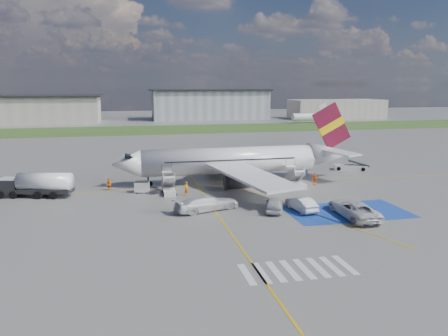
{
  "coord_description": "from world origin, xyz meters",
  "views": [
    {
      "loc": [
        -14.67,
        -48.78,
        14.64
      ],
      "look_at": [
        -2.11,
        7.7,
        3.5
      ],
      "focal_mm": 35.0,
      "sensor_mm": 36.0,
      "label": 1
    }
  ],
  "objects_px": {
    "gpu_cart": "(142,187)",
    "airliner": "(238,160)",
    "car_silver_a": "(274,204)",
    "belt_loader": "(351,168)",
    "van_white_b": "(207,201)",
    "fuel_tanker": "(36,187)",
    "van_white_a": "(354,206)",
    "car_silver_b": "(301,204)"
  },
  "relations": [
    {
      "from": "airliner",
      "to": "belt_loader",
      "type": "relative_size",
      "value": 6.15
    },
    {
      "from": "gpu_cart",
      "to": "car_silver_b",
      "type": "bearing_deg",
      "value": -23.43
    },
    {
      "from": "gpu_cart",
      "to": "car_silver_b",
      "type": "relative_size",
      "value": 0.43
    },
    {
      "from": "airliner",
      "to": "gpu_cart",
      "type": "distance_m",
      "value": 15.2
    },
    {
      "from": "gpu_cart",
      "to": "van_white_b",
      "type": "height_order",
      "value": "van_white_b"
    },
    {
      "from": "airliner",
      "to": "car_silver_a",
      "type": "xyz_separation_m",
      "value": [
        0.27,
        -15.97,
        -2.55
      ]
    },
    {
      "from": "car_silver_a",
      "to": "van_white_a",
      "type": "relative_size",
      "value": 0.75
    },
    {
      "from": "airliner",
      "to": "fuel_tanker",
      "type": "distance_m",
      "value": 28.38
    },
    {
      "from": "airliner",
      "to": "car_silver_b",
      "type": "xyz_separation_m",
      "value": [
        3.41,
        -16.47,
        -2.57
      ]
    },
    {
      "from": "gpu_cart",
      "to": "belt_loader",
      "type": "xyz_separation_m",
      "value": [
        35.88,
        8.41,
        -0.29
      ]
    },
    {
      "from": "belt_loader",
      "to": "gpu_cart",
      "type": "bearing_deg",
      "value": -145.41
    },
    {
      "from": "airliner",
      "to": "gpu_cart",
      "type": "xyz_separation_m",
      "value": [
        -14.53,
        -3.58,
        -2.67
      ]
    },
    {
      "from": "van_white_a",
      "to": "gpu_cart",
      "type": "bearing_deg",
      "value": -32.7
    },
    {
      "from": "airliner",
      "to": "belt_loader",
      "type": "height_order",
      "value": "airliner"
    },
    {
      "from": "car_silver_a",
      "to": "van_white_b",
      "type": "relative_size",
      "value": 0.83
    },
    {
      "from": "airliner",
      "to": "belt_loader",
      "type": "xyz_separation_m",
      "value": [
        21.35,
        4.83,
        -2.96
      ]
    },
    {
      "from": "gpu_cart",
      "to": "car_silver_a",
      "type": "distance_m",
      "value": 19.3
    },
    {
      "from": "car_silver_b",
      "to": "van_white_b",
      "type": "relative_size",
      "value": 0.84
    },
    {
      "from": "airliner",
      "to": "fuel_tanker",
      "type": "relative_size",
      "value": 3.76
    },
    {
      "from": "car_silver_a",
      "to": "van_white_b",
      "type": "height_order",
      "value": "van_white_b"
    },
    {
      "from": "gpu_cart",
      "to": "car_silver_b",
      "type": "xyz_separation_m",
      "value": [
        17.93,
        -12.89,
        0.1
      ]
    },
    {
      "from": "belt_loader",
      "to": "van_white_a",
      "type": "bearing_deg",
      "value": -96.52
    },
    {
      "from": "car_silver_a",
      "to": "van_white_a",
      "type": "height_order",
      "value": "van_white_a"
    },
    {
      "from": "gpu_cart",
      "to": "car_silver_a",
      "type": "bearing_deg",
      "value": -27.66
    },
    {
      "from": "gpu_cart",
      "to": "van_white_a",
      "type": "height_order",
      "value": "van_white_a"
    },
    {
      "from": "fuel_tanker",
      "to": "car_silver_a",
      "type": "bearing_deg",
      "value": -9.76
    },
    {
      "from": "airliner",
      "to": "van_white_b",
      "type": "xyz_separation_m",
      "value": [
        -7.39,
        -13.98,
        -2.22
      ]
    },
    {
      "from": "van_white_a",
      "to": "fuel_tanker",
      "type": "bearing_deg",
      "value": -22.23
    },
    {
      "from": "car_silver_a",
      "to": "airliner",
      "type": "bearing_deg",
      "value": -68.06
    },
    {
      "from": "fuel_tanker",
      "to": "belt_loader",
      "type": "height_order",
      "value": "fuel_tanker"
    },
    {
      "from": "airliner",
      "to": "gpu_cart",
      "type": "bearing_deg",
      "value": -166.17
    },
    {
      "from": "belt_loader",
      "to": "car_silver_b",
      "type": "distance_m",
      "value": 27.86
    },
    {
      "from": "gpu_cart",
      "to": "car_silver_a",
      "type": "xyz_separation_m",
      "value": [
        14.79,
        -12.39,
        0.12
      ]
    },
    {
      "from": "airliner",
      "to": "belt_loader",
      "type": "distance_m",
      "value": 22.09
    },
    {
      "from": "car_silver_b",
      "to": "van_white_a",
      "type": "distance_m",
      "value": 5.94
    },
    {
      "from": "fuel_tanker",
      "to": "belt_loader",
      "type": "xyz_separation_m",
      "value": [
        49.52,
        7.63,
        -0.93
      ]
    },
    {
      "from": "belt_loader",
      "to": "van_white_a",
      "type": "distance_m",
      "value": 28.0
    },
    {
      "from": "gpu_cart",
      "to": "airliner",
      "type": "bearing_deg",
      "value": 26.12
    },
    {
      "from": "car_silver_b",
      "to": "belt_loader",
      "type": "bearing_deg",
      "value": -138.52
    },
    {
      "from": "van_white_b",
      "to": "car_silver_a",
      "type": "bearing_deg",
      "value": -121.79
    },
    {
      "from": "fuel_tanker",
      "to": "belt_loader",
      "type": "distance_m",
      "value": 50.11
    },
    {
      "from": "van_white_b",
      "to": "gpu_cart",
      "type": "bearing_deg",
      "value": 17.17
    }
  ]
}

